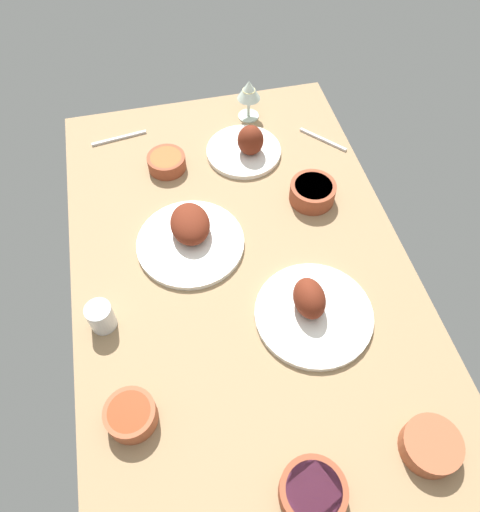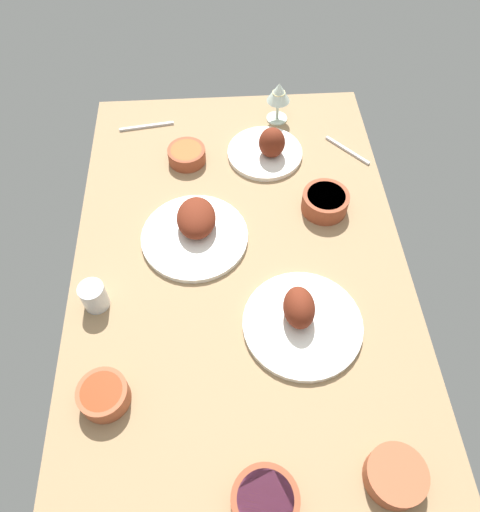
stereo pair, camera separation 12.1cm
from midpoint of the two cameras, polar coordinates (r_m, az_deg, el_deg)
name	(u,v)px [view 2 (the right image)]	position (r cm, az deg, el deg)	size (l,w,h in cm)	color
dining_table	(240,264)	(133.10, 2.59, -1.16)	(140.00, 90.00, 4.00)	#937551
plate_near_viewer	(301,319)	(121.34, 10.07, -7.46)	(29.59, 29.59, 10.01)	white
plate_center_main	(268,149)	(156.02, 5.55, 12.31)	(23.61, 23.61, 11.02)	white
plate_far_side	(195,229)	(134.50, -2.71, 3.07)	(29.60, 29.60, 8.61)	white
bowl_cream	(396,476)	(114.13, 20.98, -23.16)	(12.46, 12.46, 4.84)	#A35133
bowl_sauce	(104,395)	(114.25, -12.73, -15.84)	(11.33, 11.33, 5.29)	#A35133
bowl_onions	(265,501)	(107.65, 6.56, -26.90)	(13.65, 13.65, 4.77)	brown
bowl_potatoes	(325,201)	(143.30, 12.37, 6.13)	(13.32, 13.32, 5.79)	brown
bowl_soup	(187,154)	(154.63, -4.02, 11.68)	(11.72, 11.72, 4.56)	brown
wine_glass	(279,94)	(165.69, 6.75, 18.23)	(7.60, 7.60, 14.00)	silver
water_tumbler	(94,296)	(124.65, -14.14, -4.79)	(6.45, 6.45, 7.71)	silver
fork_loose	(347,150)	(163.79, 14.60, 11.81)	(17.21, 0.90, 0.80)	silver
spoon_loose	(147,126)	(169.17, -8.85, 14.70)	(18.06, 0.90, 0.80)	silver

